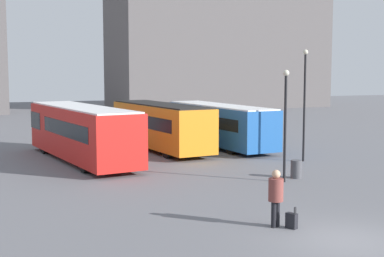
% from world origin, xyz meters
% --- Properties ---
extents(ground_plane, '(160.00, 160.00, 0.00)m').
position_xyz_m(ground_plane, '(0.00, 0.00, 0.00)').
color(ground_plane, slate).
extents(building_block_right, '(29.56, 14.39, 27.69)m').
position_xyz_m(building_block_right, '(21.72, 58.40, 13.84)').
color(building_block_right, '#5B5656').
rests_on(building_block_right, ground_plane).
extents(bus_0, '(4.44, 12.04, 3.06)m').
position_xyz_m(bus_0, '(-4.81, 17.51, 1.67)').
color(bus_0, red).
rests_on(bus_0, ground_plane).
extents(bus_1, '(3.72, 10.50, 2.96)m').
position_xyz_m(bus_1, '(0.61, 19.81, 1.61)').
color(bus_1, orange).
rests_on(bus_1, ground_plane).
extents(bus_2, '(3.37, 11.17, 2.80)m').
position_xyz_m(bus_2, '(4.79, 19.95, 1.53)').
color(bus_2, '#1E56A3').
rests_on(bus_2, ground_plane).
extents(traveler, '(0.63, 0.63, 1.87)m').
position_xyz_m(traveler, '(-1.27, 2.08, 1.11)').
color(traveler, black).
rests_on(traveler, ground_plane).
extents(suitcase, '(0.31, 0.41, 0.72)m').
position_xyz_m(suitcase, '(-0.86, 1.76, 0.25)').
color(suitcase, black).
rests_on(suitcase, ground_plane).
extents(lamp_post_0, '(0.28, 0.28, 5.07)m').
position_xyz_m(lamp_post_0, '(2.73, 8.12, 3.02)').
color(lamp_post_0, black).
rests_on(lamp_post_0, ground_plane).
extents(lamp_post_1, '(0.28, 0.28, 6.19)m').
position_xyz_m(lamp_post_1, '(6.68, 12.62, 3.61)').
color(lamp_post_1, black).
rests_on(lamp_post_1, ground_plane).
extents(trash_bin, '(0.52, 0.52, 0.85)m').
position_xyz_m(trash_bin, '(3.72, 8.70, 0.42)').
color(trash_bin, '#47474C').
rests_on(trash_bin, ground_plane).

